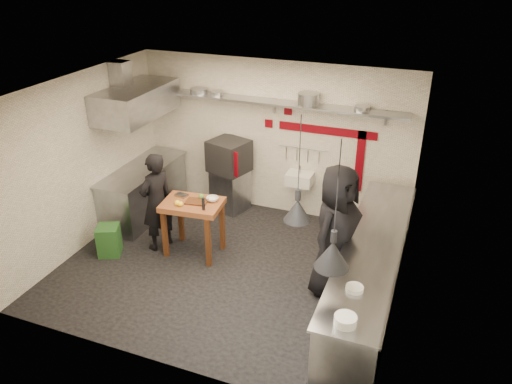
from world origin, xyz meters
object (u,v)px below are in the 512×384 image
(combi_oven, at_px, (229,156))
(chef_left, at_px, (156,202))
(prep_table, at_px, (194,228))
(oven_stand, at_px, (230,189))
(green_bin, at_px, (109,240))
(chef_right, at_px, (336,232))

(combi_oven, xyz_separation_m, chef_left, (-0.57, -1.60, -0.26))
(combi_oven, height_order, prep_table, combi_oven)
(chef_left, bearing_deg, combi_oven, -179.37)
(oven_stand, bearing_deg, green_bin, -101.90)
(prep_table, bearing_deg, chef_left, 177.27)
(oven_stand, bearing_deg, combi_oven, -56.44)
(chef_left, bearing_deg, prep_table, 113.61)
(green_bin, xyz_separation_m, chef_right, (3.57, 0.34, 0.73))
(oven_stand, height_order, prep_table, prep_table)
(chef_right, bearing_deg, oven_stand, 70.65)
(green_bin, height_order, chef_right, chef_right)
(combi_oven, bearing_deg, oven_stand, 123.56)
(oven_stand, distance_m, prep_table, 1.60)
(combi_oven, bearing_deg, chef_left, -92.13)
(oven_stand, relative_size, chef_left, 0.48)
(green_bin, distance_m, chef_right, 3.66)
(green_bin, distance_m, prep_table, 1.39)
(green_bin, xyz_separation_m, prep_table, (1.26, 0.53, 0.21))
(oven_stand, height_order, chef_left, chef_left)
(green_bin, bearing_deg, chef_right, 5.43)
(combi_oven, xyz_separation_m, prep_table, (0.06, -1.56, -0.63))
(oven_stand, xyz_separation_m, prep_table, (0.07, -1.60, 0.06))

